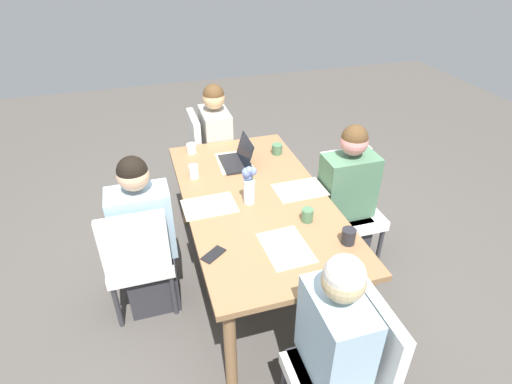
{
  "coord_description": "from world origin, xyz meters",
  "views": [
    {
      "loc": [
        2.32,
        -0.7,
        2.36
      ],
      "look_at": [
        0.0,
        0.0,
        0.79
      ],
      "focal_mm": 29.06,
      "sensor_mm": 36.0,
      "label": 1
    }
  ],
  "objects_px": {
    "dining_table": "(256,207)",
    "chair_head_right_left_mid": "(350,368)",
    "person_near_left_far": "(146,244)",
    "person_head_right_left_mid": "(331,358)",
    "laptop_head_left_right_near": "(238,159)",
    "coffee_mug_near_right": "(307,215)",
    "coffee_mug_far_left": "(194,171)",
    "chair_near_left_far": "(138,255)",
    "phone_black": "(214,254)",
    "person_head_left_right_near": "(217,153)",
    "coffee_mug_near_left": "(277,149)",
    "coffee_mug_centre_right": "(192,148)",
    "flower_vase": "(249,182)",
    "chair_far_left_near": "(347,201)",
    "person_far_left_near": "(345,205)",
    "chair_head_left_right_near": "(208,153)",
    "coffee_mug_centre_left": "(348,236)"
  },
  "relations": [
    {
      "from": "coffee_mug_centre_right",
      "to": "dining_table",
      "type": "bearing_deg",
      "value": 21.4
    },
    {
      "from": "person_head_right_left_mid",
      "to": "phone_black",
      "type": "distance_m",
      "value": 0.85
    },
    {
      "from": "chair_head_left_right_near",
      "to": "dining_table",
      "type": "bearing_deg",
      "value": 5.29
    },
    {
      "from": "phone_black",
      "to": "person_near_left_far",
      "type": "bearing_deg",
      "value": 91.32
    },
    {
      "from": "chair_head_left_right_near",
      "to": "coffee_mug_near_left",
      "type": "relative_size",
      "value": 10.3
    },
    {
      "from": "chair_near_left_far",
      "to": "person_far_left_near",
      "type": "bearing_deg",
      "value": 93.65
    },
    {
      "from": "laptop_head_left_right_near",
      "to": "phone_black",
      "type": "xyz_separation_m",
      "value": [
        1.02,
        -0.42,
        -0.04
      ]
    },
    {
      "from": "chair_far_left_near",
      "to": "laptop_head_left_right_near",
      "type": "height_order",
      "value": "laptop_head_left_right_near"
    },
    {
      "from": "person_head_right_left_mid",
      "to": "chair_near_left_far",
      "type": "height_order",
      "value": "person_head_right_left_mid"
    },
    {
      "from": "person_head_right_left_mid",
      "to": "coffee_mug_centre_left",
      "type": "relative_size",
      "value": 12.15
    },
    {
      "from": "dining_table",
      "to": "person_near_left_far",
      "type": "relative_size",
      "value": 1.6
    },
    {
      "from": "chair_far_left_near",
      "to": "chair_head_left_right_near",
      "type": "relative_size",
      "value": 1.0
    },
    {
      "from": "chair_far_left_near",
      "to": "person_far_left_near",
      "type": "xyz_separation_m",
      "value": [
        0.07,
        -0.06,
        0.03
      ]
    },
    {
      "from": "chair_head_right_left_mid",
      "to": "coffee_mug_near_right",
      "type": "bearing_deg",
      "value": 171.75
    },
    {
      "from": "flower_vase",
      "to": "person_head_right_left_mid",
      "type": "bearing_deg",
      "value": 4.74
    },
    {
      "from": "dining_table",
      "to": "coffee_mug_centre_left",
      "type": "bearing_deg",
      "value": 31.85
    },
    {
      "from": "chair_near_left_far",
      "to": "coffee_mug_far_left",
      "type": "relative_size",
      "value": 8.66
    },
    {
      "from": "chair_head_right_left_mid",
      "to": "person_near_left_far",
      "type": "height_order",
      "value": "person_near_left_far"
    },
    {
      "from": "dining_table",
      "to": "laptop_head_left_right_near",
      "type": "relative_size",
      "value": 5.96
    },
    {
      "from": "person_near_left_far",
      "to": "person_head_right_left_mid",
      "type": "bearing_deg",
      "value": 34.98
    },
    {
      "from": "coffee_mug_near_left",
      "to": "person_near_left_far",
      "type": "bearing_deg",
      "value": -62.39
    },
    {
      "from": "person_near_left_far",
      "to": "coffee_mug_centre_right",
      "type": "relative_size",
      "value": 14.55
    },
    {
      "from": "person_far_left_near",
      "to": "person_near_left_far",
      "type": "bearing_deg",
      "value": -89.01
    },
    {
      "from": "chair_far_left_near",
      "to": "flower_vase",
      "type": "bearing_deg",
      "value": -81.49
    },
    {
      "from": "chair_head_right_left_mid",
      "to": "coffee_mug_far_left",
      "type": "height_order",
      "value": "chair_head_right_left_mid"
    },
    {
      "from": "laptop_head_left_right_near",
      "to": "coffee_mug_centre_left",
      "type": "distance_m",
      "value": 1.2
    },
    {
      "from": "coffee_mug_near_left",
      "to": "coffee_mug_centre_right",
      "type": "relative_size",
      "value": 1.06
    },
    {
      "from": "person_far_left_near",
      "to": "chair_head_left_right_near",
      "type": "height_order",
      "value": "person_far_left_near"
    },
    {
      "from": "flower_vase",
      "to": "coffee_mug_centre_right",
      "type": "xyz_separation_m",
      "value": [
        -0.85,
        -0.26,
        -0.12
      ]
    },
    {
      "from": "chair_head_right_left_mid",
      "to": "coffee_mug_near_right",
      "type": "distance_m",
      "value": 0.96
    },
    {
      "from": "person_near_left_far",
      "to": "coffee_mug_centre_right",
      "type": "distance_m",
      "value": 0.99
    },
    {
      "from": "coffee_mug_far_left",
      "to": "person_far_left_near",
      "type": "bearing_deg",
      "value": 70.38
    },
    {
      "from": "coffee_mug_near_right",
      "to": "coffee_mug_centre_right",
      "type": "relative_size",
      "value": 1.08
    },
    {
      "from": "laptop_head_left_right_near",
      "to": "chair_near_left_far",
      "type": "bearing_deg",
      "value": -55.11
    },
    {
      "from": "chair_near_left_far",
      "to": "coffee_mug_near_left",
      "type": "xyz_separation_m",
      "value": [
        -0.68,
        1.22,
        0.28
      ]
    },
    {
      "from": "person_far_left_near",
      "to": "coffee_mug_near_right",
      "type": "relative_size",
      "value": 13.44
    },
    {
      "from": "person_far_left_near",
      "to": "phone_black",
      "type": "distance_m",
      "value": 1.27
    },
    {
      "from": "flower_vase",
      "to": "phone_black",
      "type": "bearing_deg",
      "value": -37.05
    },
    {
      "from": "laptop_head_left_right_near",
      "to": "coffee_mug_near_left",
      "type": "relative_size",
      "value": 3.66
    },
    {
      "from": "chair_far_left_near",
      "to": "person_near_left_far",
      "type": "bearing_deg",
      "value": -86.35
    },
    {
      "from": "chair_near_left_far",
      "to": "phone_black",
      "type": "height_order",
      "value": "chair_near_left_far"
    },
    {
      "from": "chair_head_right_left_mid",
      "to": "chair_near_left_far",
      "type": "bearing_deg",
      "value": -140.52
    },
    {
      "from": "chair_far_left_near",
      "to": "phone_black",
      "type": "distance_m",
      "value": 1.36
    },
    {
      "from": "chair_near_left_far",
      "to": "person_head_left_right_near",
      "type": "bearing_deg",
      "value": 146.94
    },
    {
      "from": "chair_head_right_left_mid",
      "to": "laptop_head_left_right_near",
      "type": "distance_m",
      "value": 1.8
    },
    {
      "from": "chair_far_left_near",
      "to": "coffee_mug_far_left",
      "type": "relative_size",
      "value": 8.66
    },
    {
      "from": "person_head_right_left_mid",
      "to": "coffee_mug_near_left",
      "type": "bearing_deg",
      "value": 169.56
    },
    {
      "from": "person_far_left_near",
      "to": "coffee_mug_far_left",
      "type": "xyz_separation_m",
      "value": [
        -0.39,
        -1.1,
        0.27
      ]
    },
    {
      "from": "dining_table",
      "to": "chair_head_right_left_mid",
      "type": "relative_size",
      "value": 2.12
    },
    {
      "from": "person_head_right_left_mid",
      "to": "phone_black",
      "type": "relative_size",
      "value": 7.97
    }
  ]
}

